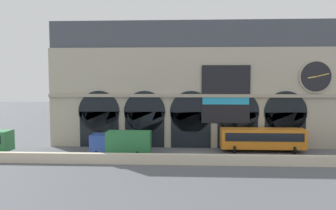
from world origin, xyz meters
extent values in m
plane|color=#54565B|center=(0.00, 0.00, 0.00)|extent=(200.00, 200.00, 0.00)
cube|color=beige|center=(0.00, -4.43, 0.59)|extent=(90.00, 0.70, 1.19)
cube|color=#B2A891|center=(0.00, 7.23, 7.04)|extent=(40.48, 4.47, 14.08)
cube|color=#424751|center=(0.00, 7.53, 16.00)|extent=(40.48, 3.87, 3.85)
cube|color=black|center=(-13.06, 4.95, 2.55)|extent=(5.58, 0.20, 5.09)
cylinder|color=black|center=(-13.06, 4.95, 5.09)|extent=(5.88, 0.20, 5.88)
cube|color=black|center=(-6.53, 4.95, 2.55)|extent=(5.58, 0.20, 5.09)
cylinder|color=black|center=(-6.53, 4.95, 5.09)|extent=(5.88, 0.20, 5.88)
cube|color=black|center=(0.00, 4.95, 2.55)|extent=(5.58, 0.20, 5.09)
cylinder|color=black|center=(0.00, 4.95, 5.09)|extent=(5.88, 0.20, 5.88)
cube|color=black|center=(6.53, 4.95, 2.55)|extent=(5.58, 0.20, 5.09)
cylinder|color=black|center=(6.53, 4.95, 5.09)|extent=(5.88, 0.20, 5.88)
cube|color=black|center=(13.06, 4.95, 2.55)|extent=(5.58, 0.20, 5.09)
cylinder|color=black|center=(13.06, 4.95, 5.09)|extent=(5.88, 0.20, 5.88)
cylinder|color=#B2A891|center=(16.95, 4.85, 10.01)|extent=(4.44, 0.25, 4.44)
cylinder|color=black|center=(16.95, 4.73, 10.01)|extent=(4.12, 0.06, 4.12)
cube|color=gold|center=(16.39, 4.67, 9.91)|extent=(1.14, 0.04, 0.35)
cube|color=gold|center=(17.80, 4.65, 10.22)|extent=(1.73, 0.04, 0.53)
cube|color=black|center=(4.80, 4.83, 7.57)|extent=(6.68, 0.12, 8.01)
cube|color=#26A5D8|center=(4.80, 4.75, 6.73)|extent=(6.41, 0.04, 1.12)
cube|color=#A49A85|center=(0.00, 4.85, 7.37)|extent=(40.48, 0.50, 0.44)
cylinder|color=black|center=(-24.81, 0.46, 0.50)|extent=(0.28, 1.00, 1.00)
cube|color=#28479E|center=(-11.63, -0.48, 1.57)|extent=(2.00, 2.30, 2.30)
cube|color=#2D7A42|center=(-7.88, -0.48, 1.77)|extent=(5.50, 2.30, 2.70)
cylinder|color=black|center=(-11.73, -1.52, 0.42)|extent=(0.28, 0.84, 0.84)
cylinder|color=black|center=(-11.73, 0.55, 0.42)|extent=(0.28, 0.84, 0.84)
cylinder|color=black|center=(-6.63, -1.52, 0.42)|extent=(0.28, 0.84, 0.84)
cylinder|color=black|center=(-6.63, 0.55, 0.42)|extent=(0.28, 0.84, 0.84)
cube|color=orange|center=(9.47, 2.83, 1.80)|extent=(11.00, 2.50, 2.60)
cube|color=black|center=(9.47, 1.56, 2.15)|extent=(10.12, 0.04, 1.10)
cylinder|color=black|center=(5.62, 1.70, 0.50)|extent=(0.28, 1.00, 1.00)
cylinder|color=black|center=(5.62, 3.95, 0.50)|extent=(0.28, 1.00, 1.00)
cylinder|color=black|center=(13.32, 1.70, 0.50)|extent=(0.28, 1.00, 1.00)
cylinder|color=black|center=(13.32, 3.95, 0.50)|extent=(0.28, 1.00, 1.00)
camera|label=1|loc=(-0.89, -40.94, 9.52)|focal=35.10mm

